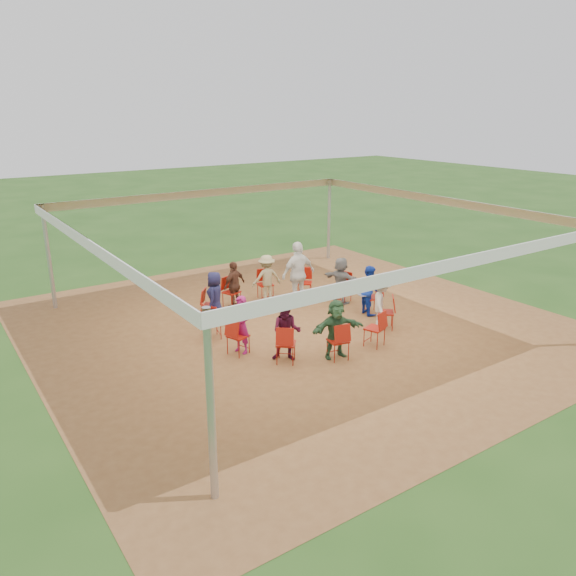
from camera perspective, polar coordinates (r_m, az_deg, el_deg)
ground at (r=14.98m, az=0.88°, el=-3.75°), size 80.00×80.00×0.00m
dirt_patch at (r=14.97m, az=0.88°, el=-3.73°), size 13.00×13.00×0.00m
tent at (r=14.27m, az=0.93°, el=5.14°), size 10.33×10.33×3.00m
chair_0 at (r=15.85m, az=8.58°, el=-0.98°), size 0.51×0.50×0.90m
chair_1 at (r=16.65m, az=5.59°, el=0.06°), size 0.55×0.54×0.90m
chair_2 at (r=17.00m, az=1.71°, el=0.52°), size 0.61×0.61×0.90m
chair_3 at (r=16.85m, az=-2.32°, el=0.35°), size 0.50×0.51×0.90m
chair_4 at (r=16.21m, az=-5.76°, el=-0.44°), size 0.54×0.55×0.90m
chair_5 at (r=15.22m, az=-7.84°, el=-1.76°), size 0.61×0.61×0.90m
chair_6 at (r=14.09m, az=-7.78°, el=-3.38°), size 0.51×0.50×0.90m
chair_7 at (r=13.14m, az=-5.10°, el=-4.89°), size 0.55×0.54×0.90m
chair_8 at (r=12.67m, az=-0.22°, el=-5.69°), size 0.61×0.61×0.90m
chair_9 at (r=12.88m, az=5.10°, el=-5.37°), size 0.50×0.51×0.90m
chair_10 at (r=13.67m, az=8.80°, el=-4.10°), size 0.54×0.55×0.90m
chair_11 at (r=14.77m, az=9.88°, el=-2.47°), size 0.61×0.61×0.90m
person_seated_0 at (r=15.71m, az=8.24°, el=-0.18°), size 0.51×0.73×1.38m
person_seated_1 at (r=16.48m, az=5.40°, el=0.78°), size 0.87×1.37×1.38m
person_seated_2 at (r=16.67m, az=-2.18°, el=1.05°), size 0.96×0.61×1.38m
person_seated_3 at (r=16.06m, az=-5.47°, el=0.32°), size 0.90×0.65×1.38m
person_seated_4 at (r=15.11m, az=-7.44°, el=-0.89°), size 0.73×0.76×1.38m
person_seated_5 at (r=13.13m, az=-4.78°, el=-3.73°), size 0.48×0.58×1.38m
person_seated_6 at (r=12.69m, az=-0.15°, el=-4.45°), size 0.76×0.73×1.38m
person_seated_7 at (r=12.88m, az=4.88°, el=-4.16°), size 1.35×0.72×1.38m
person_seated_8 at (r=14.68m, az=9.47°, el=-1.55°), size 0.92×0.96×1.38m
standing_person at (r=16.13m, az=1.04°, el=1.43°), size 1.13×0.61×1.90m
cable_coil at (r=15.51m, az=-0.22°, el=-2.87°), size 0.43×0.43×0.03m
laptop at (r=15.65m, az=7.74°, el=-0.40°), size 0.34×0.39×0.24m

